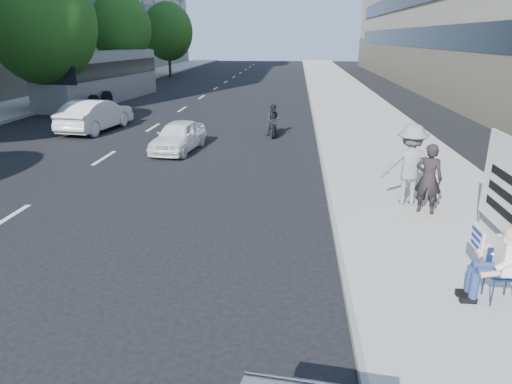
# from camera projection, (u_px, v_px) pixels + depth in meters

# --- Properties ---
(ground) EXTENTS (160.00, 160.00, 0.00)m
(ground) POSITION_uv_depth(u_px,v_px,m) (266.00, 270.00, 8.71)
(ground) COLOR black
(ground) RESTS_ON ground
(near_sidewalk) EXTENTS (5.00, 120.00, 0.15)m
(near_sidewalk) POSITION_uv_depth(u_px,v_px,m) (355.00, 110.00, 27.22)
(near_sidewalk) COLOR gray
(near_sidewalk) RESTS_ON ground
(far_sidewalk) EXTENTS (4.50, 120.00, 0.15)m
(far_sidewalk) POSITION_uv_depth(u_px,v_px,m) (24.00, 106.00, 28.93)
(far_sidewalk) COLOR gray
(far_sidewalk) RESTS_ON ground
(tree_far_c) EXTENTS (6.00, 6.00, 8.47)m
(tree_far_c) POSITION_uv_depth(u_px,v_px,m) (41.00, 22.00, 25.19)
(tree_far_c) COLOR #382616
(tree_far_c) RESTS_ON ground
(tree_far_d) EXTENTS (4.80, 4.80, 7.65)m
(tree_far_d) POSITION_uv_depth(u_px,v_px,m) (121.00, 28.00, 36.55)
(tree_far_d) COLOR #382616
(tree_far_d) RESTS_ON ground
(tree_far_e) EXTENTS (5.40, 5.40, 7.89)m
(tree_far_e) POSITION_uv_depth(u_px,v_px,m) (168.00, 32.00, 49.79)
(tree_far_e) COLOR #382616
(tree_far_e) RESTS_ON ground
(seated_protester) EXTENTS (0.83, 1.12, 1.31)m
(seated_protester) POSITION_uv_depth(u_px,v_px,m) (497.00, 260.00, 7.25)
(seated_protester) COLOR navy
(seated_protester) RESTS_ON near_sidewalk
(jogger) EXTENTS (1.37, 0.83, 2.05)m
(jogger) POSITION_uv_depth(u_px,v_px,m) (410.00, 165.00, 11.47)
(jogger) COLOR gray
(jogger) RESTS_ON near_sidewalk
(pedestrian_woman) EXTENTS (0.74, 0.63, 1.72)m
(pedestrian_woman) POSITION_uv_depth(u_px,v_px,m) (429.00, 179.00, 10.91)
(pedestrian_woman) COLOR black
(pedestrian_woman) RESTS_ON near_sidewalk
(white_sedan_near) EXTENTS (1.79, 3.58, 1.17)m
(white_sedan_near) POSITION_uv_depth(u_px,v_px,m) (178.00, 136.00, 17.67)
(white_sedan_near) COLOR white
(white_sedan_near) RESTS_ON ground
(white_sedan_mid) EXTENTS (2.14, 4.64, 1.47)m
(white_sedan_mid) POSITION_uv_depth(u_px,v_px,m) (96.00, 115.00, 21.47)
(white_sedan_mid) COLOR silver
(white_sedan_mid) RESTS_ON ground
(motorcycle) EXTENTS (0.71, 2.04, 1.42)m
(motorcycle) POSITION_uv_depth(u_px,v_px,m) (274.00, 122.00, 20.39)
(motorcycle) COLOR black
(motorcycle) RESTS_ON ground
(bus) EXTENTS (3.93, 12.29, 3.30)m
(bus) POSITION_uv_depth(u_px,v_px,m) (102.00, 77.00, 31.03)
(bus) COLOR slate
(bus) RESTS_ON ground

